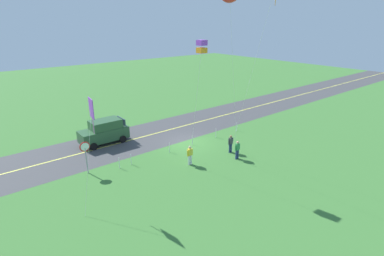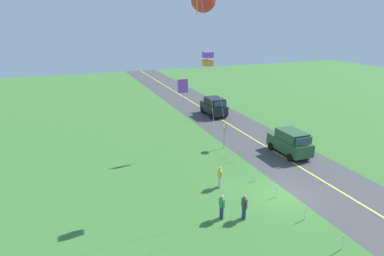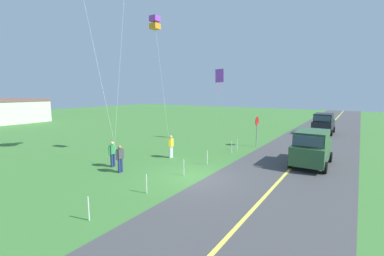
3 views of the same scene
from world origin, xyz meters
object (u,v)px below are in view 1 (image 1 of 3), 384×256
at_px(car_suv_foreground, 104,131).
at_px(stop_sign, 85,151).
at_px(kite_blue_mid, 202,47).
at_px(person_adult_near, 237,149).
at_px(person_adult_companion, 190,155).
at_px(kite_green_far, 91,110).
at_px(person_child_watcher, 231,143).

distance_m(car_suv_foreground, stop_sign, 5.97).
bearing_deg(kite_blue_mid, person_adult_near, 171.36).
height_order(stop_sign, person_adult_companion, stop_sign).
relative_size(person_adult_near, kite_green_far, 0.24).
xyz_separation_m(stop_sign, kite_green_far, (0.57, 3.88, 4.17)).
height_order(car_suv_foreground, stop_sign, stop_sign).
xyz_separation_m(car_suv_foreground, person_adult_near, (-7.13, 10.26, -0.29)).
bearing_deg(kite_blue_mid, kite_green_far, -7.78).
distance_m(person_adult_near, kite_green_far, 12.40).
distance_m(car_suv_foreground, kite_green_far, 10.72).
distance_m(kite_blue_mid, kite_green_far, 8.35).
relative_size(car_suv_foreground, person_adult_companion, 2.75).
xyz_separation_m(car_suv_foreground, kite_blue_mid, (-3.55, 9.72, 8.09)).
bearing_deg(kite_green_far, person_adult_companion, -179.29).
bearing_deg(stop_sign, car_suv_foreground, -126.04).
height_order(person_adult_near, person_adult_companion, same).
xyz_separation_m(car_suv_foreground, person_adult_companion, (-3.41, 8.59, -0.29)).
bearing_deg(car_suv_foreground, kite_blue_mid, 110.09).
distance_m(stop_sign, kite_green_far, 5.72).
bearing_deg(kite_blue_mid, car_suv_foreground, -69.91).
bearing_deg(stop_sign, kite_green_far, 81.70).
xyz_separation_m(person_adult_near, person_child_watcher, (-0.51, -1.26, 0.00)).
xyz_separation_m(person_adult_near, kite_green_far, (11.19, -1.58, 5.11)).
distance_m(person_child_watcher, kite_blue_mid, 9.35).
xyz_separation_m(person_adult_companion, kite_blue_mid, (-0.14, 1.13, 8.38)).
distance_m(car_suv_foreground, person_child_watcher, 11.81).
bearing_deg(person_adult_near, car_suv_foreground, 14.75).
bearing_deg(person_adult_near, person_adult_companion, 45.70).
height_order(stop_sign, person_adult_near, stop_sign).
bearing_deg(person_adult_companion, kite_blue_mid, 125.86).
height_order(person_adult_near, kite_green_far, kite_green_far).
relative_size(person_child_watcher, kite_green_far, 0.24).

